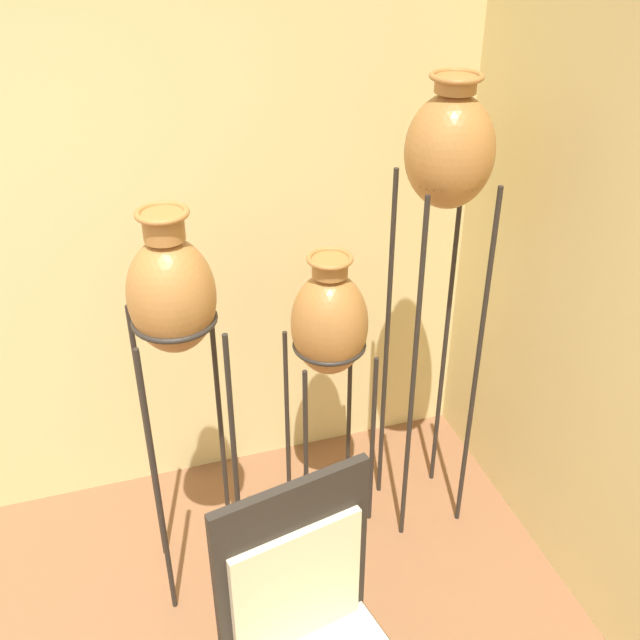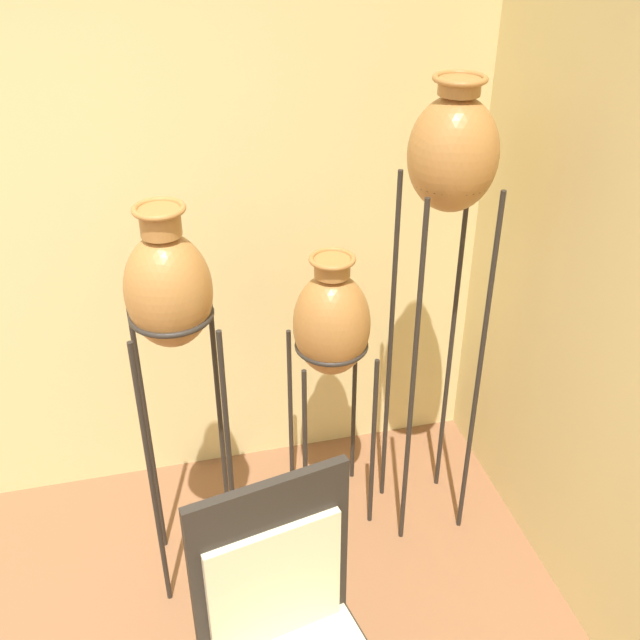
% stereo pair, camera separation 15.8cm
% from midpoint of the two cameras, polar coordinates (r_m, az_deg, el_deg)
% --- Properties ---
extents(vase_stand_tall, '(0.31, 0.31, 1.94)m').
position_cam_midpoint_polar(vase_stand_tall, '(2.68, 8.07, 11.69)').
color(vase_stand_tall, '#28231E').
rests_on(vase_stand_tall, ground_plane).
extents(vase_stand_medium, '(0.30, 0.30, 1.62)m').
position_cam_midpoint_polar(vase_stand_medium, '(2.52, -12.95, 1.30)').
color(vase_stand_medium, '#28231E').
rests_on(vase_stand_medium, ground_plane).
extents(vase_stand_short, '(0.31, 0.31, 1.27)m').
position_cam_midpoint_polar(vase_stand_short, '(2.96, -0.80, -0.46)').
color(vase_stand_short, '#28231E').
rests_on(vase_stand_short, ground_plane).
extents(chair, '(0.58, 0.54, 1.13)m').
position_cam_midpoint_polar(chair, '(2.32, -2.65, -23.24)').
color(chair, '#28231E').
rests_on(chair, ground_plane).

